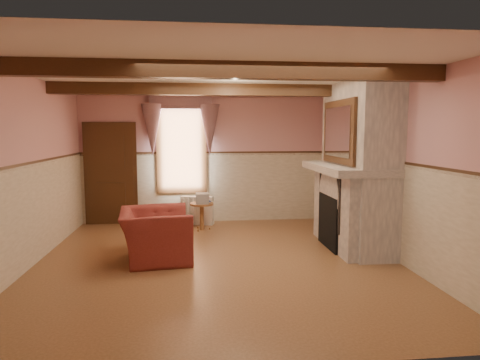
{
  "coord_description": "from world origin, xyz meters",
  "views": [
    {
      "loc": [
        -0.36,
        -6.35,
        1.99
      ],
      "look_at": [
        0.43,
        0.8,
        1.16
      ],
      "focal_mm": 32.0,
      "sensor_mm": 36.0,
      "label": 1
    }
  ],
  "objects": [
    {
      "name": "wainscot",
      "position": [
        0.0,
        0.0,
        0.75
      ],
      "size": [
        5.5,
        6.0,
        1.5
      ],
      "primitive_type": null,
      "color": "beige",
      "rests_on": "floor"
    },
    {
      "name": "oil_lamp",
      "position": [
        2.24,
        1.04,
        1.56
      ],
      "size": [
        0.11,
        0.11,
        0.28
      ],
      "primitive_type": "cylinder",
      "color": "#CD7D39",
      "rests_on": "mantel"
    },
    {
      "name": "floor",
      "position": [
        0.0,
        0.0,
        0.0
      ],
      "size": [
        5.5,
        6.0,
        0.01
      ],
      "primitive_type": "cube",
      "color": "brown",
      "rests_on": "ground"
    },
    {
      "name": "mantel_clock",
      "position": [
        2.24,
        1.23,
        1.52
      ],
      "size": [
        0.14,
        0.24,
        0.2
      ],
      "primitive_type": "cube",
      "color": "black",
      "rests_on": "mantel"
    },
    {
      "name": "door",
      "position": [
        -2.1,
        2.94,
        1.05
      ],
      "size": [
        1.1,
        0.1,
        2.1
      ],
      "primitive_type": "cube",
      "color": "black",
      "rests_on": "floor"
    },
    {
      "name": "wall_back",
      "position": [
        0.0,
        3.0,
        1.4
      ],
      "size": [
        5.5,
        0.02,
        2.8
      ],
      "primitive_type": "cube",
      "color": "#CD8E92",
      "rests_on": "floor"
    },
    {
      "name": "bowl",
      "position": [
        2.24,
        0.48,
        1.46
      ],
      "size": [
        0.36,
        0.36,
        0.09
      ],
      "primitive_type": "imported",
      "color": "brown",
      "rests_on": "mantel"
    },
    {
      "name": "mantel",
      "position": [
        2.24,
        0.6,
        1.36
      ],
      "size": [
        1.05,
        2.05,
        0.12
      ],
      "primitive_type": "cube",
      "color": "gray",
      "rests_on": "fireplace"
    },
    {
      "name": "jar_yellow",
      "position": [
        2.24,
        -0.04,
        1.48
      ],
      "size": [
        0.06,
        0.06,
        0.12
      ],
      "primitive_type": "cylinder",
      "color": "gold",
      "rests_on": "mantel"
    },
    {
      "name": "wall_left",
      "position": [
        -2.75,
        0.0,
        1.4
      ],
      "size": [
        0.02,
        6.0,
        2.8
      ],
      "primitive_type": "cube",
      "color": "#CD8E92",
      "rests_on": "floor"
    },
    {
      "name": "ceiling_beam_back",
      "position": [
        0.0,
        1.2,
        2.7
      ],
      "size": [
        5.5,
        0.18,
        0.2
      ],
      "primitive_type": "cube",
      "color": "black",
      "rests_on": "ceiling"
    },
    {
      "name": "candle_red",
      "position": [
        2.24,
        0.01,
        1.5
      ],
      "size": [
        0.06,
        0.06,
        0.16
      ],
      "primitive_type": "cylinder",
      "color": "maroon",
      "rests_on": "mantel"
    },
    {
      "name": "armchair",
      "position": [
        -0.95,
        0.22,
        0.39
      ],
      "size": [
        1.18,
        1.32,
        0.78
      ],
      "primitive_type": "imported",
      "rotation": [
        0.0,
        0.0,
        1.69
      ],
      "color": "maroon",
      "rests_on": "floor"
    },
    {
      "name": "chair_rail",
      "position": [
        0.0,
        0.0,
        1.5
      ],
      "size": [
        5.5,
        6.0,
        0.08
      ],
      "primitive_type": null,
      "color": "black",
      "rests_on": "wainscot"
    },
    {
      "name": "wall_front",
      "position": [
        0.0,
        -3.0,
        1.4
      ],
      "size": [
        5.5,
        0.02,
        2.8
      ],
      "primitive_type": "cube",
      "color": "#CD8E92",
      "rests_on": "floor"
    },
    {
      "name": "window",
      "position": [
        -0.6,
        2.97,
        1.65
      ],
      "size": [
        1.06,
        0.08,
        2.02
      ],
      "primitive_type": "cube",
      "color": "white",
      "rests_on": "wall_back"
    },
    {
      "name": "wall_right",
      "position": [
        2.75,
        0.0,
        1.4
      ],
      "size": [
        0.02,
        6.0,
        2.8
      ],
      "primitive_type": "cube",
      "color": "#CD8E92",
      "rests_on": "floor"
    },
    {
      "name": "window_drapes",
      "position": [
        -0.6,
        2.88,
        2.25
      ],
      "size": [
        1.3,
        0.14,
        1.4
      ],
      "primitive_type": "cube",
      "color": "gray",
      "rests_on": "wall_back"
    },
    {
      "name": "side_table",
      "position": [
        -0.19,
        2.15,
        0.28
      ],
      "size": [
        0.6,
        0.6,
        0.55
      ],
      "primitive_type": "cylinder",
      "rotation": [
        0.0,
        0.0,
        -0.35
      ],
      "color": "brown",
      "rests_on": "floor"
    },
    {
      "name": "book_stack",
      "position": [
        -0.18,
        2.13,
        0.65
      ],
      "size": [
        0.26,
        0.32,
        0.2
      ],
      "primitive_type": "cube",
      "rotation": [
        0.0,
        0.0,
        -0.01
      ],
      "color": "#B7AD8C",
      "rests_on": "side_table"
    },
    {
      "name": "fireplace",
      "position": [
        2.42,
        0.6,
        1.4
      ],
      "size": [
        0.85,
        2.0,
        2.8
      ],
      "primitive_type": "cube",
      "color": "gray",
      "rests_on": "floor"
    },
    {
      "name": "ceiling",
      "position": [
        0.0,
        0.0,
        2.8
      ],
      "size": [
        5.5,
        6.0,
        0.01
      ],
      "primitive_type": "cube",
      "color": "silver",
      "rests_on": "wall_back"
    },
    {
      "name": "overmantel_mirror",
      "position": [
        2.06,
        0.6,
        1.97
      ],
      "size": [
        0.06,
        1.44,
        1.04
      ],
      "primitive_type": "cube",
      "color": "silver",
      "rests_on": "fireplace"
    },
    {
      "name": "radiator",
      "position": [
        -0.28,
        2.7,
        0.3
      ],
      "size": [
        0.72,
        0.39,
        0.6
      ],
      "primitive_type": "cube",
      "rotation": [
        0.0,
        0.0,
        -0.32
      ],
      "color": "silver",
      "rests_on": "floor"
    },
    {
      "name": "firebox",
      "position": [
        2.0,
        0.6,
        0.45
      ],
      "size": [
        0.2,
        0.95,
        0.9
      ],
      "primitive_type": "cube",
      "color": "black",
      "rests_on": "floor"
    },
    {
      "name": "ceiling_beam_front",
      "position": [
        0.0,
        -1.2,
        2.7
      ],
      "size": [
        5.5,
        0.18,
        0.2
      ],
      "primitive_type": "cube",
      "color": "black",
      "rests_on": "ceiling"
    }
  ]
}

